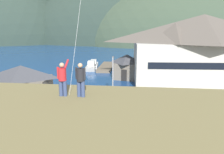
{
  "coord_description": "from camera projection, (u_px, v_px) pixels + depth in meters",
  "views": [
    {
      "loc": [
        1.79,
        -19.75,
        10.44
      ],
      "look_at": [
        -1.49,
        9.0,
        3.8
      ],
      "focal_mm": 35.89,
      "sensor_mm": 36.0,
      "label": 1
    }
  ],
  "objects": [
    {
      "name": "ground_plane",
      "position": [
        117.0,
        136.0,
        21.66
      ],
      "size": [
        600.0,
        600.0,
        0.0
      ],
      "primitive_type": "plane",
      "color": "#66604C"
    },
    {
      "name": "parking_lot_pad",
      "position": [
        121.0,
        116.0,
        26.49
      ],
      "size": [
        40.0,
        20.0,
        0.1
      ],
      "primitive_type": "cube",
      "color": "slate",
      "rests_on": "ground"
    },
    {
      "name": "bay_water",
      "position": [
        132.0,
        56.0,
        79.76
      ],
      "size": [
        360.0,
        84.0,
        0.03
      ],
      "primitive_type": "cube",
      "color": "navy",
      "rests_on": "ground"
    },
    {
      "name": "far_hill_east_peak",
      "position": [
        138.0,
        43.0,
        136.33
      ],
      "size": [
        142.28,
        53.84,
        78.94
      ],
      "primitive_type": "ellipsoid",
      "color": "#2D3D33",
      "rests_on": "ground"
    },
    {
      "name": "far_hill_center_saddle",
      "position": [
        170.0,
        44.0,
        130.64
      ],
      "size": [
        107.72,
        65.75,
        68.89
      ],
      "primitive_type": "ellipsoid",
      "color": "#3D4C38",
      "rests_on": "ground"
    },
    {
      "name": "harbor_lodge",
      "position": [
        202.0,
        47.0,
        40.27
      ],
      "size": [
        26.09,
        13.51,
        12.42
      ],
      "color": "beige",
      "rests_on": "ground"
    },
    {
      "name": "storage_shed_near_lot",
      "position": [
        22.0,
        84.0,
        30.25
      ],
      "size": [
        8.23,
        6.23,
        5.3
      ],
      "color": "#756B5B",
      "rests_on": "ground"
    },
    {
      "name": "storage_shed_waterside",
      "position": [
        127.0,
        66.0,
        44.77
      ],
      "size": [
        5.81,
        5.98,
        4.9
      ],
      "color": "#756B5B",
      "rests_on": "ground"
    },
    {
      "name": "wharf_dock",
      "position": [
        107.0,
        67.0,
        56.2
      ],
      "size": [
        3.2,
        12.49,
        0.7
      ],
      "color": "#70604C",
      "rests_on": "ground"
    },
    {
      "name": "moored_boat_wharfside",
      "position": [
        92.0,
        66.0,
        54.82
      ],
      "size": [
        2.85,
        7.22,
        2.16
      ],
      "color": "#A8A399",
      "rests_on": "ground"
    },
    {
      "name": "moored_boat_outer_mooring",
      "position": [
        119.0,
        66.0,
        55.71
      ],
      "size": [
        2.01,
        5.87,
        2.16
      ],
      "color": "#23564C",
      "rests_on": "ground"
    },
    {
      "name": "moored_boat_inner_slip",
      "position": [
        94.0,
        65.0,
        56.71
      ],
      "size": [
        2.64,
        6.28,
        2.16
      ],
      "color": "silver",
      "rests_on": "ground"
    },
    {
      "name": "parked_car_corner_spot",
      "position": [
        41.0,
        121.0,
        22.47
      ],
      "size": [
        4.35,
        2.37,
        1.82
      ],
      "color": "black",
      "rests_on": "parking_lot_pad"
    },
    {
      "name": "parked_car_back_row_right",
      "position": [
        156.0,
        103.0,
        27.69
      ],
      "size": [
        4.34,
        2.33,
        1.82
      ],
      "color": "#236633",
      "rests_on": "parking_lot_pad"
    },
    {
      "name": "parked_car_front_row_silver",
      "position": [
        105.0,
        101.0,
        28.62
      ],
      "size": [
        4.35,
        2.37,
        1.82
      ],
      "color": "#9EA3A8",
      "rests_on": "parking_lot_pad"
    },
    {
      "name": "parked_car_mid_row_near",
      "position": [
        87.0,
        117.0,
        23.43
      ],
      "size": [
        4.31,
        2.27,
        1.82
      ],
      "color": "#236633",
      "rests_on": "parking_lot_pad"
    },
    {
      "name": "parked_car_mid_row_far",
      "position": [
        63.0,
        102.0,
        28.22
      ],
      "size": [
        4.24,
        2.14,
        1.82
      ],
      "color": "navy",
      "rests_on": "parking_lot_pad"
    },
    {
      "name": "parking_light_pole",
      "position": [
        113.0,
        75.0,
        31.23
      ],
      "size": [
        0.24,
        0.78,
        6.19
      ],
      "color": "#ADADB2",
      "rests_on": "parking_lot_pad"
    },
    {
      "name": "person_kite_flyer",
      "position": [
        62.0,
        78.0,
        11.35
      ],
      "size": [
        0.53,
        0.65,
        1.86
      ],
      "color": "#384770",
      "rests_on": "grassy_hill_foreground"
    },
    {
      "name": "person_companion",
      "position": [
        81.0,
        79.0,
        11.24
      ],
      "size": [
        0.54,
        0.4,
        1.74
      ],
      "color": "#384770",
      "rests_on": "grassy_hill_foreground"
    }
  ]
}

